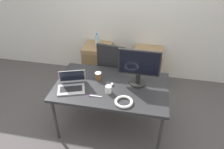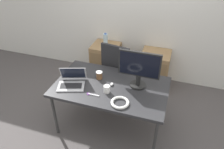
% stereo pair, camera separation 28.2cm
% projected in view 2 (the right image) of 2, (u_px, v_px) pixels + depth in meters
% --- Properties ---
extents(ground_plane, '(14.00, 14.00, 0.00)m').
position_uv_depth(ground_plane, '(111.00, 124.00, 3.29)').
color(ground_plane, '#514C4C').
extents(wall_back, '(10.00, 0.05, 2.60)m').
position_uv_depth(wall_back, '(138.00, 9.00, 3.70)').
color(wall_back, silver).
rests_on(wall_back, ground_plane).
extents(desk, '(1.48, 0.88, 0.73)m').
position_uv_depth(desk, '(111.00, 89.00, 2.90)').
color(desk, '#28282B').
rests_on(desk, ground_plane).
extents(office_chair, '(0.56, 0.59, 1.06)m').
position_uv_depth(office_chair, '(120.00, 77.00, 3.61)').
color(office_chair, '#232326').
rests_on(office_chair, ground_plane).
extents(cabinet_left, '(0.49, 0.45, 0.67)m').
position_uv_depth(cabinet_left, '(106.00, 61.00, 4.17)').
color(cabinet_left, '#99754C').
rests_on(cabinet_left, ground_plane).
extents(cabinet_right, '(0.49, 0.45, 0.67)m').
position_uv_depth(cabinet_right, '(154.00, 69.00, 3.93)').
color(cabinet_right, '#99754C').
rests_on(cabinet_right, ground_plane).
extents(water_bottle, '(0.08, 0.08, 0.24)m').
position_uv_depth(water_bottle, '(105.00, 40.00, 3.92)').
color(water_bottle, silver).
rests_on(water_bottle, cabinet_left).
extents(laptop_center, '(0.40, 0.40, 0.23)m').
position_uv_depth(laptop_center, '(72.00, 82.00, 2.86)').
color(laptop_center, '#ADADB2').
rests_on(laptop_center, desk).
extents(monitor, '(0.53, 0.21, 0.50)m').
position_uv_depth(monitor, '(139.00, 68.00, 2.72)').
color(monitor, black).
rests_on(monitor, desk).
extents(mouse, '(0.04, 0.06, 0.03)m').
position_uv_depth(mouse, '(112.00, 84.00, 2.87)').
color(mouse, silver).
rests_on(mouse, desk).
extents(coffee_cup_white, '(0.08, 0.08, 0.10)m').
position_uv_depth(coffee_cup_white, '(107.00, 89.00, 2.74)').
color(coffee_cup_white, white).
rests_on(coffee_cup_white, desk).
extents(coffee_cup_brown, '(0.09, 0.09, 0.11)m').
position_uv_depth(coffee_cup_brown, '(99.00, 75.00, 2.98)').
color(coffee_cup_brown, brown).
rests_on(coffee_cup_brown, desk).
extents(cable_coil, '(0.22, 0.22, 0.03)m').
position_uv_depth(cable_coil, '(120.00, 103.00, 2.57)').
color(cable_coil, white).
rests_on(cable_coil, desk).
extents(scissors, '(0.16, 0.04, 0.01)m').
position_uv_depth(scissors, '(92.00, 94.00, 2.71)').
color(scissors, '#B2B2B7').
rests_on(scissors, desk).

